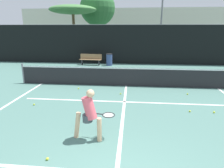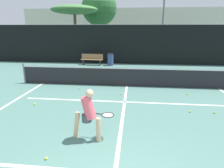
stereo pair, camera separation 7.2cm
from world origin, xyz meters
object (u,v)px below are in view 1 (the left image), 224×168
object	(u,v)px
player_practicing	(89,113)
parked_car	(135,51)
courtside_bench	(91,59)
trash_bin	(109,60)

from	to	relation	value
player_practicing	parked_car	bearing A→B (deg)	94.51
courtside_bench	player_practicing	bearing A→B (deg)	-72.65
trash_bin	parked_car	size ratio (longest dim) A/B	0.21
courtside_bench	trash_bin	world-z (taller)	trash_bin
trash_bin	player_practicing	bearing A→B (deg)	-86.29
player_practicing	courtside_bench	distance (m)	11.14
player_practicing	parked_car	size ratio (longest dim) A/B	0.33
trash_bin	courtside_bench	bearing A→B (deg)	176.67
trash_bin	parked_car	distance (m)	5.64
courtside_bench	trash_bin	distance (m)	1.51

